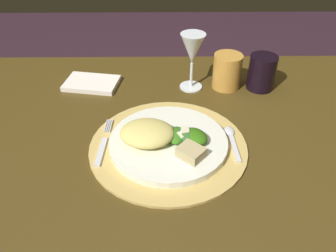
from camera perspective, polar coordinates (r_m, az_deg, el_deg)
The scene contains 12 objects.
dining_table at distance 0.89m, azimuth -1.67°, elevation -10.18°, with size 1.46×0.82×0.74m.
placemat at distance 0.75m, azimuth 0.05°, elevation -3.34°, with size 0.34×0.34×0.01m, color tan.
dinner_plate at distance 0.74m, azimuth 0.05°, elevation -2.72°, with size 0.26×0.26×0.02m, color white.
pasta_serving at distance 0.73m, azimuth -3.47°, elevation -1.16°, with size 0.12×0.10×0.04m, color #DBC96A.
salad_greens at distance 0.73m, azimuth 3.37°, elevation -1.60°, with size 0.10×0.08×0.03m.
bread_piece at distance 0.69m, azimuth 3.80°, elevation -4.37°, with size 0.05×0.04×0.02m, color tan.
fork at distance 0.76m, azimuth -10.63°, elevation -2.89°, with size 0.02×0.16×0.00m.
spoon at distance 0.78m, azimuth 10.41°, elevation -1.90°, with size 0.02×0.12×0.01m.
napkin at distance 0.99m, azimuth -12.48°, elevation 6.91°, with size 0.14×0.09×0.01m, color white.
wine_glass at distance 0.91m, azimuth 4.06°, elevation 12.26°, with size 0.07×0.07×0.15m.
amber_tumbler at distance 0.95m, azimuth 9.71°, elevation 8.90°, with size 0.08×0.08×0.09m, color #C78B38.
dark_tumbler at distance 0.97m, azimuth 15.22°, elevation 8.53°, with size 0.07×0.07×0.09m, color black.
Camera 1 is at (0.02, -0.61, 1.23)m, focal length 36.93 mm.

